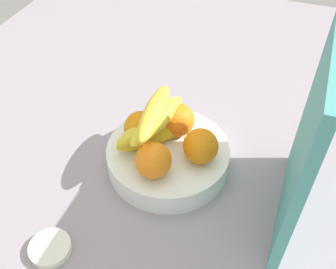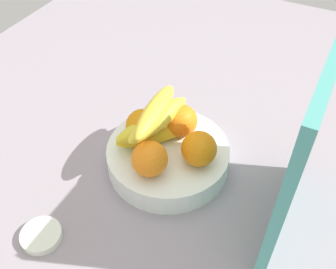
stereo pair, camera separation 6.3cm
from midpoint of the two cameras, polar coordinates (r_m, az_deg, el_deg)
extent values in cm
cube|color=gray|center=(85.55, 0.21, -5.22)|extent=(180.00, 140.00, 3.00)
cylinder|color=white|center=(82.52, 2.20, -3.36)|extent=(25.69, 25.69, 5.22)
sphere|color=orange|center=(76.12, 6.94, -2.19)|extent=(7.08, 7.08, 7.08)
sphere|color=orange|center=(81.53, 4.10, 1.94)|extent=(7.08, 7.08, 7.08)
sphere|color=orange|center=(80.19, -1.49, 1.18)|extent=(7.08, 7.08, 7.08)
sphere|color=orange|center=(73.79, -0.28, -3.69)|extent=(7.08, 7.08, 7.08)
ellipsoid|color=yellow|center=(80.63, 0.37, -0.03)|extent=(15.13, 14.56, 4.00)
ellipsoid|color=yellow|center=(79.45, 0.04, 1.34)|extent=(16.71, 11.99, 4.00)
ellipsoid|color=yellow|center=(77.30, 1.02, 2.08)|extent=(17.46, 7.86, 4.00)
ellipsoid|color=yellow|center=(75.83, 0.46, 3.31)|extent=(17.25, 5.25, 4.00)
cube|color=teal|center=(66.35, 21.46, -3.08)|extent=(28.01, 1.97, 36.00)
cylinder|color=white|center=(76.02, -15.77, -14.19)|extent=(7.52, 7.52, 1.51)
camera|label=1|loc=(0.03, -87.67, 2.29)|focal=41.59mm
camera|label=2|loc=(0.03, 92.33, -2.29)|focal=41.59mm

